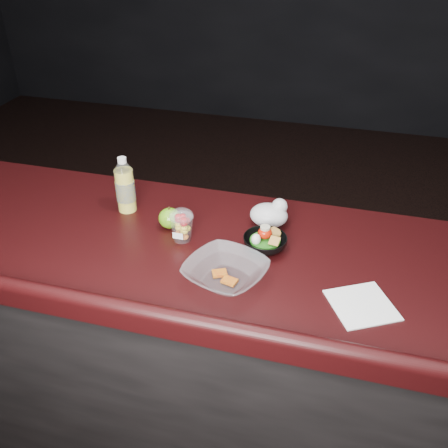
{
  "coord_description": "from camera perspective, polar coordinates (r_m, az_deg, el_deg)",
  "views": [
    {
      "loc": [
        0.35,
        -0.93,
        1.94
      ],
      "look_at": [
        0.01,
        0.32,
        1.1
      ],
      "focal_mm": 40.0,
      "sensor_mm": 36.0,
      "label": 1
    }
  ],
  "objects": [
    {
      "name": "counter",
      "position": [
        1.91,
        -0.4,
        -15.16
      ],
      "size": [
        4.06,
        0.71,
        1.02
      ],
      "color": "black",
      "rests_on": "ground"
    },
    {
      "name": "lemonade_bottle",
      "position": [
        1.76,
        -11.21,
        3.99
      ],
      "size": [
        0.07,
        0.07,
        0.2
      ],
      "color": "yellow",
      "rests_on": "counter"
    },
    {
      "name": "fruit_cup",
      "position": [
        1.58,
        -4.86,
        -0.08
      ],
      "size": [
        0.08,
        0.08,
        0.11
      ],
      "color": "white",
      "rests_on": "counter"
    },
    {
      "name": "green_apple",
      "position": [
        1.66,
        -6.22,
        0.67
      ],
      "size": [
        0.07,
        0.07,
        0.08
      ],
      "color": "#367A0E",
      "rests_on": "counter"
    },
    {
      "name": "plastic_bag",
      "position": [
        1.67,
        5.31,
        1.14
      ],
      "size": [
        0.13,
        0.1,
        0.09
      ],
      "color": "silver",
      "rests_on": "counter"
    },
    {
      "name": "snack_bowl",
      "position": [
        1.56,
        4.67,
        -2.03
      ],
      "size": [
        0.14,
        0.14,
        0.08
      ],
      "rotation": [
        0.0,
        0.0,
        0.04
      ],
      "color": "black",
      "rests_on": "counter"
    },
    {
      "name": "takeout_bowl",
      "position": [
        1.43,
        0.19,
        -5.56
      ],
      "size": [
        0.29,
        0.29,
        0.06
      ],
      "rotation": [
        0.0,
        0.0,
        -0.33
      ],
      "color": "silver",
      "rests_on": "counter"
    },
    {
      "name": "paper_napkin",
      "position": [
        1.41,
        15.47,
        -8.91
      ],
      "size": [
        0.22,
        0.22,
        0.0
      ],
      "primitive_type": "cube",
      "rotation": [
        0.0,
        0.0,
        0.51
      ],
      "color": "white",
      "rests_on": "counter"
    }
  ]
}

